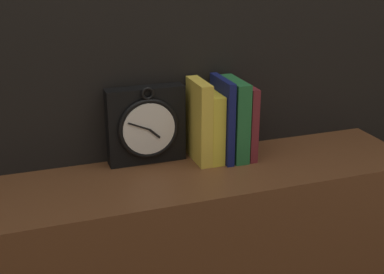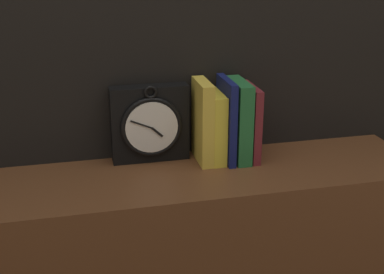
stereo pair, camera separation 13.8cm
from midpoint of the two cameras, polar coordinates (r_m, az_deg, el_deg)
wall_back at (r=1.48m, az=1.06°, el=12.58°), size 6.00×0.05×2.60m
clock at (r=1.46m, az=-1.82°, el=1.35°), size 0.21×0.06×0.22m
book_slot0_yellow at (r=1.46m, az=3.85°, el=1.59°), size 0.03×0.13×0.23m
book_slot1_yellow at (r=1.48m, az=5.14°, el=1.06°), size 0.04×0.13×0.19m
book_slot2_navy at (r=1.48m, az=6.35°, el=1.75°), size 0.02×0.14×0.23m
book_slot3_green at (r=1.49m, az=7.64°, el=1.71°), size 0.04×0.14×0.22m
book_slot4_maroon at (r=1.51m, az=8.84°, el=1.54°), size 0.02×0.14×0.21m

